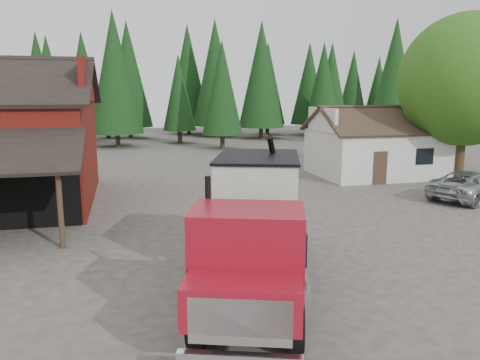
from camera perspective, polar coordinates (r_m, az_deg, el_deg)
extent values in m
plane|color=#494039|center=(16.17, -1.34, -9.08)|extent=(120.00, 120.00, 0.00)
cube|color=maroon|center=(24.94, -18.16, 11.36)|extent=(0.25, 7.00, 2.00)
cylinder|color=#382619|center=(17.60, -21.06, -3.41)|extent=(0.20, 0.20, 2.80)
cube|color=silver|center=(32.52, 16.36, 3.21)|extent=(8.00, 6.00, 3.00)
cube|color=#38281E|center=(31.04, 17.96, 6.96)|extent=(8.60, 3.42, 1.80)
cube|color=#38281E|center=(33.62, 15.27, 7.35)|extent=(8.60, 3.42, 1.80)
cube|color=silver|center=(30.50, 10.01, 7.26)|extent=(0.20, 4.20, 1.50)
cube|color=silver|center=(34.51, 22.35, 7.00)|extent=(0.20, 4.20, 1.50)
cube|color=#38281E|center=(29.25, 16.71, 1.41)|extent=(0.90, 0.06, 2.00)
cube|color=black|center=(30.80, 21.59, 2.69)|extent=(1.20, 0.06, 1.00)
cylinder|color=#382619|center=(32.32, 25.20, 2.76)|extent=(0.60, 0.60, 3.20)
sphere|color=#225E15|center=(32.10, 25.85, 10.92)|extent=(8.00, 8.00, 8.00)
sphere|color=#225E15|center=(31.99, 23.08, 8.97)|extent=(4.40, 4.40, 4.40)
cylinder|color=#382619|center=(46.05, -2.15, 4.81)|extent=(0.44, 0.44, 1.60)
cone|color=black|center=(45.82, -2.19, 11.17)|extent=(3.96, 3.96, 9.00)
cylinder|color=#382619|center=(48.28, 17.88, 4.58)|extent=(0.44, 0.44, 1.60)
cone|color=black|center=(48.08, 18.30, 11.82)|extent=(4.84, 4.84, 11.00)
cylinder|color=#382619|center=(49.10, -14.67, 4.83)|extent=(0.44, 0.44, 1.60)
cone|color=black|center=(48.91, -15.03, 12.55)|extent=(5.28, 5.28, 12.00)
cylinder|color=black|center=(10.64, -5.21, -16.82)|extent=(0.69, 1.16, 1.11)
cylinder|color=black|center=(10.50, 6.78, -17.24)|extent=(0.69, 1.16, 1.11)
cylinder|color=black|center=(15.05, -1.92, -8.37)|extent=(0.69, 1.16, 1.11)
cylinder|color=black|center=(14.95, 6.25, -8.56)|extent=(0.69, 1.16, 1.11)
cylinder|color=black|center=(16.38, -1.32, -6.77)|extent=(0.69, 1.16, 1.11)
cylinder|color=black|center=(16.29, 6.16, -6.93)|extent=(0.69, 1.16, 1.11)
cube|color=black|center=(13.31, 1.80, -9.11)|extent=(3.85, 8.56, 0.40)
cube|color=silver|center=(8.85, 0.01, -16.88)|extent=(1.84, 0.72, 0.91)
cube|color=maroon|center=(9.33, 0.34, -14.35)|extent=(2.57, 1.97, 0.86)
cube|color=maroon|center=(10.33, 0.95, -8.50)|extent=(2.84, 2.40, 1.86)
cube|color=black|center=(9.47, 0.60, -8.36)|extent=(2.03, 0.76, 0.91)
cylinder|color=black|center=(11.15, -3.89, -4.11)|extent=(0.18, 0.18, 1.81)
cube|color=black|center=(11.30, 1.32, -7.07)|extent=(2.38, 0.91, 1.61)
cube|color=black|center=(14.56, 2.13, -6.23)|extent=(4.32, 6.36, 0.16)
cube|color=silver|center=(14.20, 2.17, -0.47)|extent=(3.27, 3.90, 1.61)
cone|color=silver|center=(14.43, 2.14, -4.40)|extent=(2.82, 2.82, 0.71)
cube|color=black|center=(14.07, 2.19, 2.84)|extent=(3.40, 4.03, 0.08)
cylinder|color=black|center=(15.59, 4.65, 0.13)|extent=(1.39, 1.95, 3.08)
cube|color=maroon|center=(16.86, 0.51, -2.89)|extent=(0.83, 0.96, 0.45)
cylinder|color=silver|center=(11.37, 7.17, -13.29)|extent=(0.86, 1.14, 0.56)
imported|color=#AEAFB6|center=(27.00, 26.27, -0.54)|extent=(5.86, 4.52, 1.48)
cube|color=maroon|center=(17.89, -2.53, -6.12)|extent=(0.95, 1.24, 0.60)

